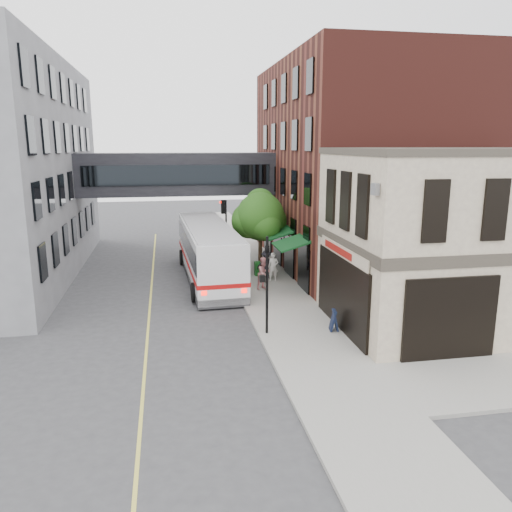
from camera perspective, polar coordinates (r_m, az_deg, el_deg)
name	(u,v)px	position (r m, az deg, el deg)	size (l,w,h in m)	color
ground	(267,354)	(21.34, 1.26, -11.14)	(120.00, 120.00, 0.00)	#38383A
sidewalk_main	(255,270)	(34.72, -0.14, -1.58)	(4.00, 60.00, 0.15)	gray
corner_building	(445,240)	(25.15, 20.80, 1.75)	(10.19, 8.12, 8.45)	tan
brick_building	(362,168)	(36.89, 12.04, 9.86)	(13.76, 18.00, 14.00)	#501E19
skyway_bridge	(177,174)	(37.19, -8.97, 9.25)	(14.00, 3.18, 3.00)	black
traffic_signal_near	(266,273)	(22.28, 1.19, -1.98)	(0.44, 0.22, 4.60)	black
traffic_signal_far	(224,218)	(36.75, -3.66, 4.38)	(0.53, 0.28, 4.50)	black
street_sign_pole	(249,269)	(27.31, -0.86, -1.50)	(0.08, 0.75, 3.00)	gray
street_tree	(260,217)	(33.25, 0.42, 4.53)	(3.80, 3.20, 5.60)	#382619
lane_marking	(151,292)	(30.38, -11.91, -4.08)	(0.12, 40.00, 0.01)	#D8CC4C
bus	(208,250)	(32.36, -5.46, 0.73)	(3.54, 13.07, 3.49)	white
pedestrian_a	(273,267)	(31.54, 1.98, -1.23)	(0.65, 0.43, 1.79)	white
pedestrian_b	(264,273)	(29.65, 0.90, -1.98)	(0.94, 0.73, 1.94)	pink
pedestrian_c	(266,264)	(32.11, 1.18, -0.94)	(1.18, 0.68, 1.83)	black
newspaper_box	(258,268)	(32.87, 0.25, -1.44)	(0.46, 0.41, 0.92)	#155F1B
sandwich_board	(334,320)	(23.56, 8.90, -7.26)	(0.36, 0.55, 0.99)	#101932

